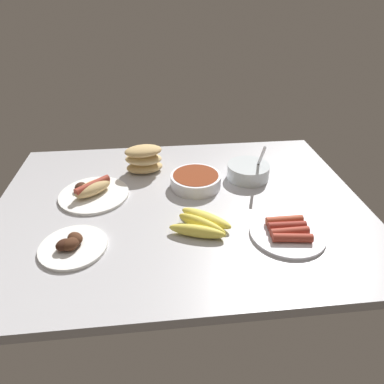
{
  "coord_description": "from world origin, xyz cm",
  "views": [
    {
      "loc": [
        -6.25,
        -93.14,
        63.09
      ],
      "look_at": [
        4.0,
        1.66,
        3.0
      ],
      "focal_mm": 32.08,
      "sensor_mm": 36.0,
      "label": 1
    }
  ],
  "objects_px": {
    "bread_stack": "(144,159)",
    "bowl_coleslaw": "(248,171)",
    "plate_hotdog_assembled": "(93,191)",
    "plate_sausages": "(288,232)",
    "bowl_chili": "(196,180)",
    "plate_grilled_meat": "(72,245)",
    "banana_bunch": "(202,224)"
  },
  "relations": [
    {
      "from": "plate_grilled_meat",
      "to": "bread_stack",
      "type": "xyz_separation_m",
      "value": [
        0.19,
        0.42,
        0.04
      ]
    },
    {
      "from": "bowl_chili",
      "to": "plate_grilled_meat",
      "type": "relative_size",
      "value": 0.96
    },
    {
      "from": "plate_hotdog_assembled",
      "to": "plate_sausages",
      "type": "relative_size",
      "value": 1.07
    },
    {
      "from": "bowl_chili",
      "to": "bowl_coleslaw",
      "type": "distance_m",
      "value": 0.2
    },
    {
      "from": "plate_hotdog_assembled",
      "to": "plate_sausages",
      "type": "bearing_deg",
      "value": -24.95
    },
    {
      "from": "banana_bunch",
      "to": "plate_hotdog_assembled",
      "type": "bearing_deg",
      "value": 147.41
    },
    {
      "from": "plate_grilled_meat",
      "to": "bowl_coleslaw",
      "type": "height_order",
      "value": "bowl_coleslaw"
    },
    {
      "from": "bowl_chili",
      "to": "plate_hotdog_assembled",
      "type": "bearing_deg",
      "value": -175.85
    },
    {
      "from": "bread_stack",
      "to": "bowl_coleslaw",
      "type": "bearing_deg",
      "value": -12.86
    },
    {
      "from": "bowl_chili",
      "to": "bread_stack",
      "type": "relative_size",
      "value": 1.19
    },
    {
      "from": "plate_grilled_meat",
      "to": "plate_hotdog_assembled",
      "type": "bearing_deg",
      "value": 85.58
    },
    {
      "from": "plate_grilled_meat",
      "to": "bowl_coleslaw",
      "type": "distance_m",
      "value": 0.66
    },
    {
      "from": "plate_hotdog_assembled",
      "to": "plate_grilled_meat",
      "type": "xyz_separation_m",
      "value": [
        -0.02,
        -0.27,
        -0.01
      ]
    },
    {
      "from": "plate_sausages",
      "to": "bowl_coleslaw",
      "type": "relative_size",
      "value": 1.41
    },
    {
      "from": "plate_hotdog_assembled",
      "to": "bowl_coleslaw",
      "type": "relative_size",
      "value": 1.52
    },
    {
      "from": "bread_stack",
      "to": "plate_grilled_meat",
      "type": "bearing_deg",
      "value": -114.63
    },
    {
      "from": "plate_hotdog_assembled",
      "to": "plate_sausages",
      "type": "distance_m",
      "value": 0.64
    },
    {
      "from": "plate_hotdog_assembled",
      "to": "banana_bunch",
      "type": "distance_m",
      "value": 0.4
    },
    {
      "from": "plate_grilled_meat",
      "to": "banana_bunch",
      "type": "bearing_deg",
      "value": 7.51
    },
    {
      "from": "banana_bunch",
      "to": "bread_stack",
      "type": "distance_m",
      "value": 0.41
    },
    {
      "from": "plate_sausages",
      "to": "banana_bunch",
      "type": "relative_size",
      "value": 1.11
    },
    {
      "from": "bowl_chili",
      "to": "plate_sausages",
      "type": "xyz_separation_m",
      "value": [
        0.23,
        -0.3,
        -0.01
      ]
    },
    {
      "from": "bowl_chili",
      "to": "bread_stack",
      "type": "height_order",
      "value": "bread_stack"
    },
    {
      "from": "plate_sausages",
      "to": "plate_grilled_meat",
      "type": "distance_m",
      "value": 0.6
    },
    {
      "from": "bowl_chili",
      "to": "banana_bunch",
      "type": "xyz_separation_m",
      "value": [
        -0.01,
        -0.24,
        -0.01
      ]
    },
    {
      "from": "bowl_coleslaw",
      "to": "plate_hotdog_assembled",
      "type": "bearing_deg",
      "value": -173.19
    },
    {
      "from": "bowl_chili",
      "to": "banana_bunch",
      "type": "relative_size",
      "value": 0.9
    },
    {
      "from": "bowl_coleslaw",
      "to": "bread_stack",
      "type": "bearing_deg",
      "value": 167.14
    },
    {
      "from": "plate_hotdog_assembled",
      "to": "bowl_coleslaw",
      "type": "xyz_separation_m",
      "value": [
        0.55,
        0.07,
        0.01
      ]
    },
    {
      "from": "plate_hotdog_assembled",
      "to": "plate_sausages",
      "type": "height_order",
      "value": "plate_hotdog_assembled"
    },
    {
      "from": "plate_sausages",
      "to": "bread_stack",
      "type": "xyz_separation_m",
      "value": [
        -0.41,
        0.42,
        0.04
      ]
    },
    {
      "from": "bread_stack",
      "to": "banana_bunch",
      "type": "bearing_deg",
      "value": -65.32
    }
  ]
}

